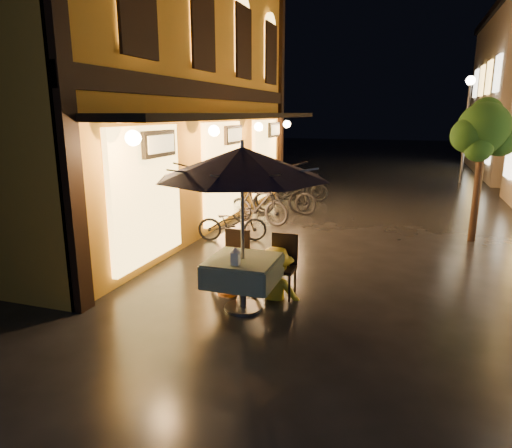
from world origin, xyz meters
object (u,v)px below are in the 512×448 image
(person_orange, at_px, (227,250))
(cafe_table, at_px, (243,271))
(patio_umbrella, at_px, (242,163))
(table_lantern, at_px, (235,255))
(bicycle_0, at_px, (232,223))
(person_yellow, at_px, (276,249))

(person_orange, bearing_deg, cafe_table, 137.91)
(patio_umbrella, relative_size, table_lantern, 9.84)
(patio_umbrella, height_order, person_orange, patio_umbrella)
(person_orange, relative_size, bicycle_0, 0.91)
(patio_umbrella, relative_size, person_orange, 1.75)
(patio_umbrella, bearing_deg, person_orange, 130.41)
(patio_umbrella, height_order, person_yellow, patio_umbrella)
(cafe_table, bearing_deg, table_lantern, -90.00)
(table_lantern, bearing_deg, person_orange, 119.07)
(person_yellow, height_order, bicycle_0, person_yellow)
(cafe_table, relative_size, bicycle_0, 0.64)
(cafe_table, bearing_deg, bicycle_0, 113.77)
(person_orange, bearing_deg, table_lantern, 126.58)
(cafe_table, relative_size, person_orange, 0.71)
(table_lantern, relative_size, person_orange, 0.18)
(person_orange, distance_m, bicycle_0, 3.05)
(cafe_table, height_order, bicycle_0, bicycle_0)
(patio_umbrella, xyz_separation_m, bicycle_0, (-1.50, 3.40, -1.74))
(bicycle_0, bearing_deg, person_yellow, -165.20)
(cafe_table, height_order, person_orange, person_orange)
(bicycle_0, bearing_deg, table_lantern, -176.10)
(cafe_table, xyz_separation_m, patio_umbrella, (-0.00, -0.00, 1.56))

